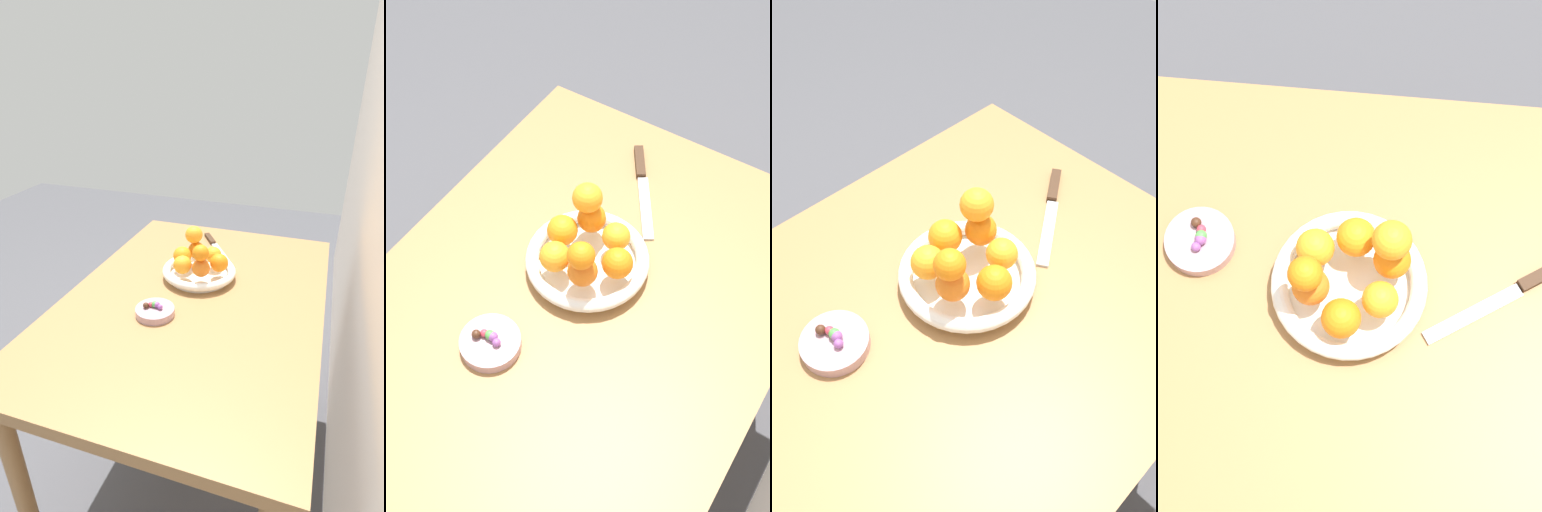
# 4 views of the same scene
# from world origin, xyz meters

# --- Properties ---
(ground_plane) EXTENTS (6.00, 6.00, 0.00)m
(ground_plane) POSITION_xyz_m (0.00, 0.00, 0.00)
(ground_plane) COLOR #4C4C51
(dining_table) EXTENTS (1.10, 0.76, 0.74)m
(dining_table) POSITION_xyz_m (0.00, 0.00, 0.65)
(dining_table) COLOR #9E7042
(dining_table) RESTS_ON ground_plane
(fruit_bowl) EXTENTS (0.24, 0.24, 0.04)m
(fruit_bowl) POSITION_xyz_m (-0.12, -0.02, 0.76)
(fruit_bowl) COLOR white
(fruit_bowl) RESTS_ON dining_table
(candy_dish) EXTENTS (0.11, 0.11, 0.02)m
(candy_dish) POSITION_xyz_m (0.12, -0.08, 0.75)
(candy_dish) COLOR #B28C99
(candy_dish) RESTS_ON dining_table
(orange_0) EXTENTS (0.06, 0.06, 0.06)m
(orange_0) POSITION_xyz_m (-0.06, 0.00, 0.81)
(orange_0) COLOR orange
(orange_0) RESTS_ON fruit_bowl
(orange_1) EXTENTS (0.06, 0.06, 0.06)m
(orange_1) POSITION_xyz_m (-0.11, 0.05, 0.81)
(orange_1) COLOR orange
(orange_1) RESTS_ON fruit_bowl
(orange_2) EXTENTS (0.06, 0.06, 0.06)m
(orange_2) POSITION_xyz_m (-0.17, 0.01, 0.81)
(orange_2) COLOR orange
(orange_2) RESTS_ON fruit_bowl
(orange_3) EXTENTS (0.06, 0.06, 0.06)m
(orange_3) POSITION_xyz_m (-0.18, -0.05, 0.81)
(orange_3) COLOR orange
(orange_3) RESTS_ON fruit_bowl
(orange_4) EXTENTS (0.06, 0.06, 0.06)m
(orange_4) POSITION_xyz_m (-0.12, -0.08, 0.81)
(orange_4) COLOR orange
(orange_4) RESTS_ON fruit_bowl
(orange_5) EXTENTS (0.06, 0.06, 0.06)m
(orange_5) POSITION_xyz_m (-0.06, -0.06, 0.81)
(orange_5) COLOR orange
(orange_5) RESTS_ON fruit_bowl
(orange_6) EXTENTS (0.06, 0.06, 0.06)m
(orange_6) POSITION_xyz_m (-0.18, -0.06, 0.87)
(orange_6) COLOR orange
(orange_6) RESTS_ON orange_3
(orange_7) EXTENTS (0.05, 0.05, 0.05)m
(orange_7) POSITION_xyz_m (-0.06, 0.00, 0.86)
(orange_7) COLOR orange
(orange_7) RESTS_ON orange_0
(candy_ball_0) EXTENTS (0.02, 0.02, 0.02)m
(candy_ball_0) POSITION_xyz_m (0.12, -0.08, 0.77)
(candy_ball_0) COLOR #4C9947
(candy_ball_0) RESTS_ON candy_dish
(candy_ball_1) EXTENTS (0.02, 0.02, 0.02)m
(candy_ball_1) POSITION_xyz_m (0.12, -0.06, 0.77)
(candy_ball_1) COLOR #8C4C99
(candy_ball_1) RESTS_ON candy_dish
(candy_ball_2) EXTENTS (0.02, 0.02, 0.02)m
(candy_ball_2) POSITION_xyz_m (0.12, -0.07, 0.77)
(candy_ball_2) COLOR #8C4C99
(candy_ball_2) RESTS_ON candy_dish
(candy_ball_3) EXTENTS (0.01, 0.01, 0.01)m
(candy_ball_3) POSITION_xyz_m (0.12, -0.09, 0.77)
(candy_ball_3) COLOR #C6384C
(candy_ball_3) RESTS_ON candy_dish
(candy_ball_4) EXTENTS (0.02, 0.02, 0.02)m
(candy_ball_4) POSITION_xyz_m (0.13, -0.10, 0.77)
(candy_ball_4) COLOR #472819
(candy_ball_4) RESTS_ON candy_dish
(knife) EXTENTS (0.23, 0.16, 0.01)m
(knife) POSITION_xyz_m (-0.37, -0.04, 0.75)
(knife) COLOR #3F2819
(knife) RESTS_ON dining_table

